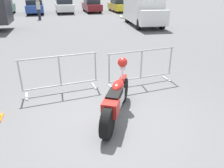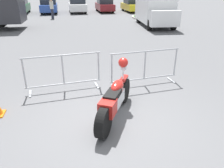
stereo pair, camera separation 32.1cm
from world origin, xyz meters
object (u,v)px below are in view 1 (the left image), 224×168
(delivery_van, at_px, (143,8))
(parked_car_blue, at_px, (35,7))
(motorcycle, at_px, (116,98))
(crowd_barrier_far, at_px, (141,67))
(parked_car_white, at_px, (64,6))
(parked_car_yellow, at_px, (119,5))
(pedestrian, at_px, (39,8))
(crowd_barrier_near, at_px, (60,74))
(parked_car_maroon, at_px, (92,6))
(parked_car_green, at_px, (4,7))

(delivery_van, distance_m, parked_car_blue, 12.89)
(motorcycle, bearing_deg, crowd_barrier_far, -9.17)
(motorcycle, xyz_separation_m, parked_car_white, (-0.35, 21.70, 0.28))
(crowd_barrier_far, height_order, delivery_van, delivery_van)
(delivery_van, bearing_deg, parked_car_yellow, 179.63)
(delivery_van, bearing_deg, pedestrian, -119.67)
(crowd_barrier_near, distance_m, parked_car_white, 20.09)
(crowd_barrier_near, height_order, parked_car_maroon, parked_car_maroon)
(parked_car_white, xyz_separation_m, parked_car_yellow, (6.12, -0.43, -0.06))
(crowd_barrier_far, relative_size, parked_car_yellow, 0.53)
(parked_car_green, height_order, parked_car_blue, parked_car_green)
(crowd_barrier_far, distance_m, parked_car_white, 20.13)
(crowd_barrier_near, height_order, parked_car_yellow, parked_car_yellow)
(motorcycle, bearing_deg, parked_car_yellow, 12.01)
(delivery_van, relative_size, parked_car_maroon, 1.25)
(parked_car_white, bearing_deg, delivery_van, -153.63)
(parked_car_yellow, bearing_deg, pedestrian, 113.88)
(parked_car_maroon, bearing_deg, parked_car_green, 88.79)
(delivery_van, xyz_separation_m, parked_car_green, (-11.58, 9.56, -0.49))
(parked_car_maroon, xyz_separation_m, pedestrian, (-5.43, -4.66, 0.23))
(crowd_barrier_near, bearing_deg, crowd_barrier_far, 0.00)
(parked_car_green, xyz_separation_m, pedestrian, (3.75, -4.42, 0.17))
(motorcycle, height_order, parked_car_green, parked_car_green)
(motorcycle, xyz_separation_m, parked_car_yellow, (5.77, 21.27, 0.22))
(motorcycle, relative_size, parked_car_white, 0.46)
(delivery_van, distance_m, parked_car_yellow, 9.43)
(crowd_barrier_near, height_order, delivery_van, delivery_van)
(crowd_barrier_near, relative_size, parked_car_blue, 0.50)
(crowd_barrier_far, relative_size, delivery_van, 0.42)
(crowd_barrier_near, bearing_deg, parked_car_white, 87.58)
(parked_car_blue, xyz_separation_m, parked_car_white, (3.06, 0.16, 0.02))
(parked_car_white, relative_size, parked_car_yellow, 1.09)
(delivery_van, bearing_deg, crowd_barrier_far, -17.33)
(crowd_barrier_far, bearing_deg, parked_car_yellow, 76.89)
(parked_car_blue, relative_size, parked_car_yellow, 1.06)
(crowd_barrier_far, distance_m, pedestrian, 15.89)
(crowd_barrier_near, distance_m, parked_car_green, 20.50)
(parked_car_blue, bearing_deg, parked_car_green, 89.03)
(crowd_barrier_far, distance_m, parked_car_yellow, 20.17)
(crowd_barrier_far, xyz_separation_m, parked_car_blue, (-4.60, 19.91, 0.17))
(parked_car_white, relative_size, pedestrian, 2.61)
(parked_car_white, distance_m, parked_car_yellow, 6.13)
(parked_car_blue, distance_m, parked_car_white, 3.06)
(parked_car_yellow, bearing_deg, crowd_barrier_near, 157.75)
(crowd_barrier_near, relative_size, parked_car_green, 0.48)
(delivery_van, distance_m, parked_car_white, 11.25)
(crowd_barrier_near, bearing_deg, delivery_van, 58.38)
(parked_car_green, bearing_deg, parked_car_maroon, -91.21)
(parked_car_yellow, distance_m, pedestrian, 9.49)
(delivery_van, xyz_separation_m, parked_car_maroon, (-2.41, 9.80, -0.55))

